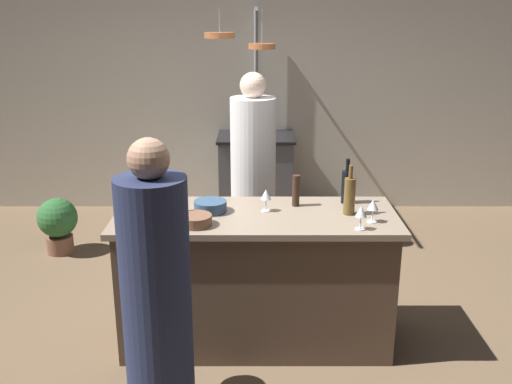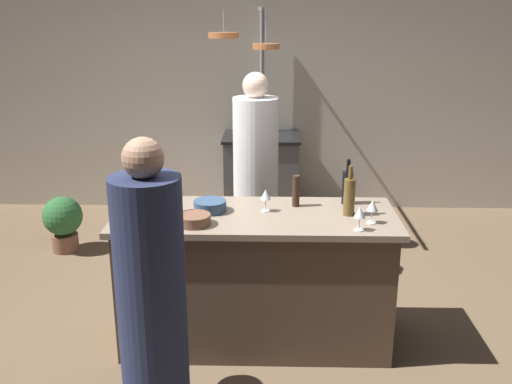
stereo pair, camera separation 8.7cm
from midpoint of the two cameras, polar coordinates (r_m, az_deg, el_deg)
name	(u,v)px [view 1 (the left image)]	position (r m, az deg, el deg)	size (l,w,h in m)	color
ground_plane	(256,338)	(4.06, -0.63, -14.23)	(9.00, 9.00, 0.00)	brown
back_wall	(256,91)	(6.36, -0.38, 9.96)	(6.40, 0.16, 2.60)	beige
kitchen_island	(256,278)	(3.84, -0.65, -8.49)	(1.80, 0.72, 0.90)	brown
stove_range	(256,176)	(6.14, -0.39, 1.55)	(0.80, 0.64, 0.89)	#47474C
chef	(253,186)	(4.63, -0.81, 0.55)	(0.36, 0.36, 1.69)	white
bar_stool_left	(157,339)	(3.39, -10.53, -14.12)	(0.28, 0.28, 0.68)	#4C4C51
guest_left	(157,311)	(2.91, -10.61, -11.51)	(0.34, 0.34, 1.60)	#262D4C
overhead_pot_rack	(249,67)	(5.49, -1.15, 12.25)	(0.59, 1.41, 2.17)	gray
potted_plant	(58,222)	(5.57, -19.42, -2.81)	(0.36, 0.36, 0.52)	brown
pepper_mill	(296,191)	(3.80, 3.32, 0.14)	(0.05, 0.05, 0.21)	#382319
wine_bottle_red	(160,202)	(3.56, -10.14, -0.94)	(0.07, 0.07, 0.33)	#143319
wine_bottle_amber	(350,196)	(3.66, 8.59, -0.36)	(0.07, 0.07, 0.32)	brown
wine_bottle_dark	(347,186)	(3.89, 8.34, 0.58)	(0.07, 0.07, 0.31)	black
wine_glass_near_left_guest	(373,206)	(3.56, 10.82, -1.35)	(0.07, 0.07, 0.15)	silver
wine_glass_near_right_guest	(266,196)	(3.69, 0.32, -0.35)	(0.07, 0.07, 0.15)	silver
wine_glass_by_chef	(361,213)	(3.43, 9.64, -2.03)	(0.07, 0.07, 0.15)	silver
mixing_bowl_blue	(210,206)	(3.72, -5.21, -1.42)	(0.21, 0.21, 0.07)	#334C6B
mixing_bowl_wooden	(195,220)	(3.50, -6.75, -2.79)	(0.20, 0.20, 0.06)	brown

